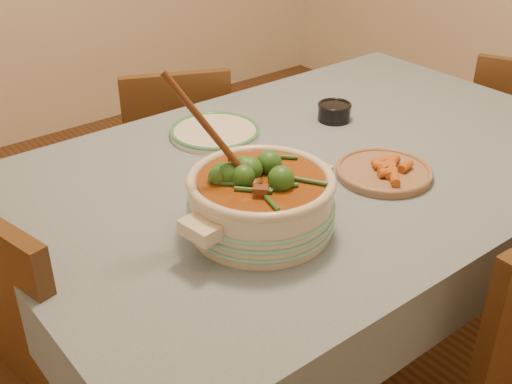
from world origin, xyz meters
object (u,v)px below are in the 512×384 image
Objects in this scene: dining_table at (315,190)px; fried_plate at (384,170)px; white_plate at (215,132)px; stew_casserole at (261,197)px; condiment_bowl at (334,111)px; chair_far at (177,154)px.

fried_plate is at bearing -66.57° from dining_table.
fried_plate reaches higher than white_plate.
stew_casserole reaches higher than condiment_bowl.
stew_casserole reaches higher than fried_plate.
dining_table is 4.04× the size of stew_casserole.
dining_table is 0.80m from chair_far.
condiment_bowl is (0.35, -0.14, 0.02)m from white_plate.
stew_casserole is 3.21× the size of condiment_bowl.
fried_plate is at bearing -114.38° from condiment_bowl.
white_plate is 2.61× the size of condiment_bowl.
stew_casserole reaches higher than chair_far.
chair_far reaches higher than dining_table.
stew_casserole is at bearing 94.31° from chair_far.
stew_casserole is at bearing -153.07° from dining_table.
chair_far is at bearing 69.35° from stew_casserole.
stew_casserole is at bearing -113.79° from white_plate.
dining_table is 0.31m from condiment_bowl.
dining_table is 5.98× the size of fried_plate.
condiment_bowl is at bearing 65.62° from fried_plate.
dining_table is at bearing 113.43° from fried_plate.
white_plate is 0.42× the size of chair_far.
stew_casserole is at bearing 179.30° from fried_plate.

